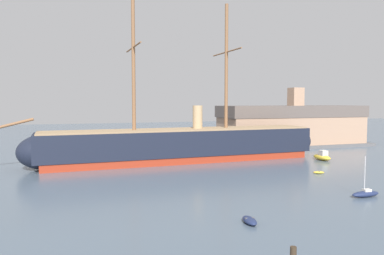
{
  "coord_description": "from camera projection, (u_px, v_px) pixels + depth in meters",
  "views": [
    {
      "loc": [
        -17.73,
        -11.92,
        11.72
      ],
      "look_at": [
        0.54,
        42.09,
        7.83
      ],
      "focal_mm": 34.7,
      "sensor_mm": 36.0,
      "label": 1
    }
  ],
  "objects": [
    {
      "name": "motorboat_distant_centre",
      "position": [
        161.0,
        156.0,
        76.53
      ],
      "size": [
        4.39,
        4.67,
        1.9
      ],
      "color": "orange",
      "rests_on": "ground"
    },
    {
      "name": "dinghy_alongside_stern",
      "position": [
        319.0,
        172.0,
        60.94
      ],
      "size": [
        1.94,
        1.44,
        0.42
      ],
      "color": "gold",
      "rests_on": "ground"
    },
    {
      "name": "dinghy_near_centre",
      "position": [
        250.0,
        220.0,
        35.83
      ],
      "size": [
        1.37,
        2.65,
        0.6
      ],
      "color": "#1E284C",
      "rests_on": "ground"
    },
    {
      "name": "motorboat_far_right",
      "position": [
        322.0,
        157.0,
        75.13
      ],
      "size": [
        2.15,
        4.9,
        2.04
      ],
      "color": "gold",
      "rests_on": "ground"
    },
    {
      "name": "dockside_warehouse_right",
      "position": [
        292.0,
        126.0,
        98.4
      ],
      "size": [
        42.43,
        14.46,
        15.57
      ],
      "color": "#565659",
      "rests_on": "ground"
    },
    {
      "name": "tall_ship",
      "position": [
        182.0,
        145.0,
        73.23
      ],
      "size": [
        65.49,
        13.53,
        31.5
      ],
      "color": "maroon",
      "rests_on": "ground"
    },
    {
      "name": "sailboat_mid_right",
      "position": [
        366.0,
        194.0,
        45.89
      ],
      "size": [
        3.93,
        1.2,
        5.11
      ],
      "color": "#1E284C",
      "rests_on": "ground"
    }
  ]
}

